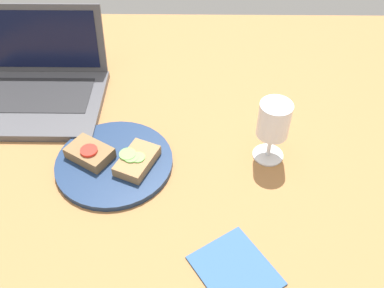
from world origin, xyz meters
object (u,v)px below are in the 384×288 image
plate (114,163)px  sandwich_with_cucumber (137,160)px  sandwich_with_tomato (90,153)px  wine_glass (274,122)px  laptop (33,87)px  napkin (235,270)px

plate → sandwich_with_cucumber: size_ratio=2.15×
sandwich_with_cucumber → sandwich_with_tomato: (-10.41, 1.98, 0.11)cm
sandwich_with_cucumber → wine_glass: (28.73, 4.15, 7.44)cm
plate → wine_glass: wine_glass is taller
plate → sandwich_with_cucumber: (5.16, -1.01, 1.88)cm
laptop → napkin: 68.61cm
plate → napkin: bearing=-45.4°
sandwich_with_cucumber → wine_glass: 29.97cm
sandwich_with_cucumber → laptop: (-28.63, 24.32, 0.87)cm
sandwich_with_tomato → napkin: sandwich_with_tomato is taller
plate → laptop: 33.19cm
wine_glass → napkin: 31.33cm
sandwich_with_cucumber → wine_glass: wine_glass is taller
napkin → sandwich_with_cucumber: bearing=129.2°
sandwich_with_tomato → laptop: 28.84cm
sandwich_with_cucumber → napkin: (19.75, -24.23, -2.33)cm
napkin → sandwich_with_tomato: bearing=139.0°
sandwich_with_cucumber → wine_glass: bearing=8.2°
sandwich_with_cucumber → napkin: size_ratio=0.85×
sandwich_with_cucumber → laptop: size_ratio=0.34×
laptop → plate: bearing=-44.8°
plate → wine_glass: (33.89, 3.14, 9.31)cm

